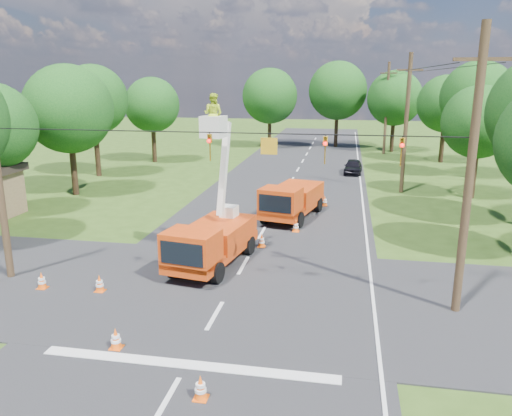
% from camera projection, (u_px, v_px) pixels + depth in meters
% --- Properties ---
extents(ground, '(140.00, 140.00, 0.00)m').
position_uv_depth(ground, '(285.00, 193.00, 36.77)').
color(ground, '#2E4715').
rests_on(ground, ground).
extents(road_main, '(12.00, 100.00, 0.06)m').
position_uv_depth(road_main, '(285.00, 193.00, 36.77)').
color(road_main, black).
rests_on(road_main, ground).
extents(road_cross, '(56.00, 10.00, 0.07)m').
position_uv_depth(road_cross, '(228.00, 293.00, 19.62)').
color(road_cross, black).
rests_on(road_cross, ground).
extents(stop_bar, '(9.00, 0.45, 0.02)m').
position_uv_depth(stop_bar, '(187.00, 366.00, 14.67)').
color(stop_bar, silver).
rests_on(stop_bar, ground).
extents(edge_line, '(0.12, 90.00, 0.02)m').
position_uv_depth(edge_line, '(362.00, 197.00, 35.80)').
color(edge_line, silver).
rests_on(edge_line, ground).
extents(bucket_truck, '(3.12, 6.14, 7.61)m').
position_uv_depth(bucket_truck, '(211.00, 231.00, 22.11)').
color(bucket_truck, red).
rests_on(bucket_truck, ground).
extents(second_truck, '(3.50, 6.33, 2.24)m').
position_uv_depth(second_truck, '(292.00, 200.00, 29.88)').
color(second_truck, red).
rests_on(second_truck, ground).
extents(ground_worker, '(0.76, 0.72, 1.74)m').
position_uv_depth(ground_worker, '(171.00, 254.00, 21.49)').
color(ground_worker, orange).
rests_on(ground_worker, ground).
extents(distant_car, '(1.72, 3.81, 1.27)m').
position_uv_depth(distant_car, '(353.00, 167.00, 44.30)').
color(distant_car, black).
rests_on(distant_car, ground).
extents(traffic_cone_0, '(0.38, 0.38, 0.71)m').
position_uv_depth(traffic_cone_0, '(116.00, 339.00, 15.50)').
color(traffic_cone_0, '#FF5B0D').
rests_on(traffic_cone_0, ground).
extents(traffic_cone_1, '(0.38, 0.38, 0.71)m').
position_uv_depth(traffic_cone_1, '(201.00, 388.00, 13.04)').
color(traffic_cone_1, '#FF5B0D').
rests_on(traffic_cone_1, ground).
extents(traffic_cone_2, '(0.38, 0.38, 0.71)m').
position_uv_depth(traffic_cone_2, '(262.00, 240.00, 24.92)').
color(traffic_cone_2, '#FF5B0D').
rests_on(traffic_cone_2, ground).
extents(traffic_cone_3, '(0.38, 0.38, 0.71)m').
position_uv_depth(traffic_cone_3, '(296.00, 226.00, 27.41)').
color(traffic_cone_3, '#FF5B0D').
rests_on(traffic_cone_3, ground).
extents(traffic_cone_4, '(0.38, 0.38, 0.71)m').
position_uv_depth(traffic_cone_4, '(100.00, 284.00, 19.68)').
color(traffic_cone_4, '#FF5B0D').
rests_on(traffic_cone_4, ground).
extents(traffic_cone_5, '(0.38, 0.38, 0.71)m').
position_uv_depth(traffic_cone_5, '(42.00, 281.00, 19.96)').
color(traffic_cone_5, '#FF5B0D').
rests_on(traffic_cone_5, ground).
extents(traffic_cone_7, '(0.38, 0.38, 0.71)m').
position_uv_depth(traffic_cone_7, '(325.00, 201.00, 33.02)').
color(traffic_cone_7, '#FF5B0D').
rests_on(traffic_cone_7, ground).
extents(pole_right_near, '(1.80, 0.30, 10.00)m').
position_uv_depth(pole_right_near, '(470.00, 173.00, 16.87)').
color(pole_right_near, '#4C3823').
rests_on(pole_right_near, ground).
extents(pole_right_mid, '(1.80, 0.30, 10.00)m').
position_uv_depth(pole_right_mid, '(406.00, 123.00, 35.92)').
color(pole_right_mid, '#4C3823').
rests_on(pole_right_mid, ground).
extents(pole_right_far, '(1.80, 0.30, 10.00)m').
position_uv_depth(pole_right_far, '(386.00, 108.00, 54.97)').
color(pole_right_far, '#4C3823').
rests_on(pole_right_far, ground).
extents(signal_span, '(18.00, 0.29, 1.07)m').
position_uv_depth(signal_span, '(286.00, 146.00, 17.76)').
color(signal_span, black).
rests_on(signal_span, ground).
extents(tree_left_d, '(6.20, 6.20, 9.24)m').
position_uv_depth(tree_left_d, '(68.00, 109.00, 34.97)').
color(tree_left_d, '#382616').
rests_on(tree_left_d, ground).
extents(tree_left_e, '(5.80, 5.80, 9.41)m').
position_uv_depth(tree_left_e, '(93.00, 100.00, 41.86)').
color(tree_left_e, '#382616').
rests_on(tree_left_e, ground).
extents(tree_left_f, '(5.40, 5.40, 8.40)m').
position_uv_depth(tree_left_f, '(152.00, 105.00, 49.33)').
color(tree_left_f, '#382616').
rests_on(tree_left_f, ground).
extents(tree_right_c, '(5.00, 5.00, 7.83)m').
position_uv_depth(tree_right_c, '(479.00, 122.00, 34.10)').
color(tree_right_c, '#382616').
rests_on(tree_right_c, ground).
extents(tree_right_d, '(6.00, 6.00, 9.70)m').
position_uv_depth(tree_right_d, '(477.00, 98.00, 41.10)').
color(tree_right_d, '#382616').
rests_on(tree_right_d, ground).
extents(tree_right_e, '(5.60, 5.60, 8.63)m').
position_uv_depth(tree_right_e, '(446.00, 104.00, 49.11)').
color(tree_right_e, '#382616').
rests_on(tree_right_e, ground).
extents(tree_far_a, '(6.60, 6.60, 9.50)m').
position_uv_depth(tree_far_a, '(270.00, 96.00, 59.89)').
color(tree_far_a, '#382616').
rests_on(tree_far_a, ground).
extents(tree_far_b, '(7.00, 7.00, 10.32)m').
position_uv_depth(tree_far_b, '(338.00, 91.00, 60.25)').
color(tree_far_b, '#382616').
rests_on(tree_far_b, ground).
extents(tree_far_c, '(6.20, 6.20, 9.18)m').
position_uv_depth(tree_far_c, '(395.00, 98.00, 56.46)').
color(tree_far_c, '#382616').
rests_on(tree_far_c, ground).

